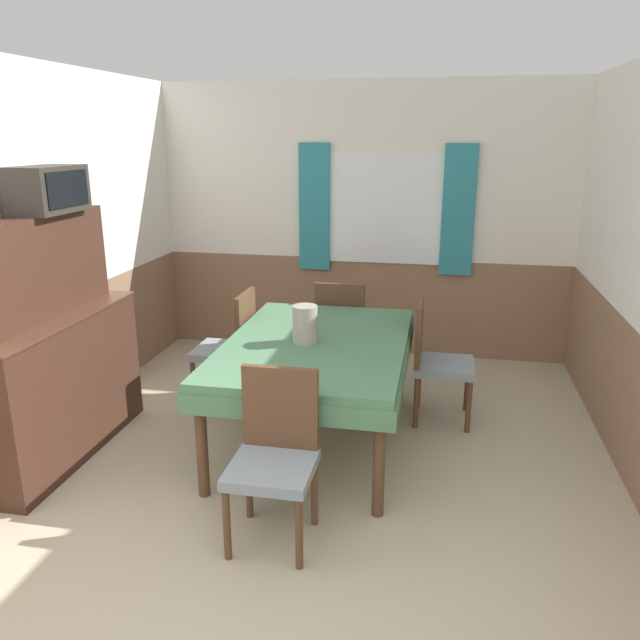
{
  "coord_description": "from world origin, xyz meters",
  "views": [
    {
      "loc": [
        0.76,
        -1.52,
        2.12
      ],
      "look_at": [
        -0.03,
        2.46,
        0.91
      ],
      "focal_mm": 35.0,
      "sensor_mm": 36.0,
      "label": 1
    }
  ],
  "objects": [
    {
      "name": "chair_left_far",
      "position": [
        -0.86,
        2.99,
        0.5
      ],
      "size": [
        0.44,
        0.44,
        0.93
      ],
      "rotation": [
        0.0,
        0.0,
        1.57
      ],
      "color": "brown",
      "rests_on": "ground_plane"
    },
    {
      "name": "sideboard",
      "position": [
        -1.74,
        1.95,
        0.69
      ],
      "size": [
        0.46,
        1.48,
        1.63
      ],
      "color": "#3D2319",
      "rests_on": "ground_plane"
    },
    {
      "name": "vase",
      "position": [
        -0.12,
        2.41,
        0.88
      ],
      "size": [
        0.17,
        0.17,
        0.26
      ],
      "color": "#A39989",
      "rests_on": "dining_table"
    },
    {
      "name": "tv",
      "position": [
        -1.74,
        2.14,
        1.78
      ],
      "size": [
        0.29,
        0.53,
        0.3
      ],
      "color": "#2D2823",
      "rests_on": "sideboard"
    },
    {
      "name": "wall_left",
      "position": [
        -2.0,
        2.22,
        1.3
      ],
      "size": [
        0.05,
        4.84,
        2.6
      ],
      "color": "white",
      "rests_on": "ground_plane"
    },
    {
      "name": "wall_back",
      "position": [
        0.01,
        4.47,
        1.31
      ],
      "size": [
        4.34,
        0.1,
        2.6
      ],
      "color": "white",
      "rests_on": "ground_plane"
    },
    {
      "name": "chair_right_far",
      "position": [
        0.76,
        2.99,
        0.5
      ],
      "size": [
        0.44,
        0.44,
        0.93
      ],
      "rotation": [
        0.0,
        0.0,
        4.71
      ],
      "color": "brown",
      "rests_on": "ground_plane"
    },
    {
      "name": "chair_head_window",
      "position": [
        -0.05,
        3.57,
        0.5
      ],
      "size": [
        0.44,
        0.44,
        0.93
      ],
      "color": "brown",
      "rests_on": "ground_plane"
    },
    {
      "name": "chair_head_near",
      "position": [
        -0.05,
        1.35,
        0.5
      ],
      "size": [
        0.44,
        0.44,
        0.93
      ],
      "rotation": [
        0.0,
        0.0,
        3.14
      ],
      "color": "brown",
      "rests_on": "ground_plane"
    },
    {
      "name": "dining_table",
      "position": [
        -0.05,
        2.46,
        0.65
      ],
      "size": [
        1.25,
        1.85,
        0.76
      ],
      "color": "#4C7A56",
      "rests_on": "ground_plane"
    }
  ]
}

